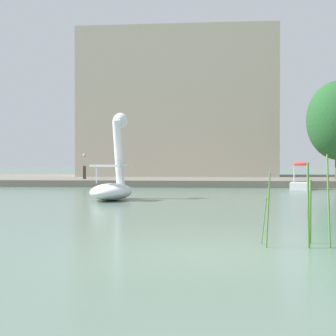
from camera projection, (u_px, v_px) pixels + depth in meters
ground_plane at (212, 251)px, 8.13m from camera, size 408.43×408.43×0.00m
shore_bank_far at (214, 180)px, 38.80m from camera, size 133.35×18.23×0.41m
swan_boat at (113, 181)px, 19.76m from camera, size 1.82×2.96×3.48m
pedal_boat_red at (301, 182)px, 27.85m from camera, size 1.47×2.14×1.50m
person_on_path at (84, 165)px, 33.35m from camera, size 0.26×0.24×1.67m
apartment_block at (180, 107)px, 42.96m from camera, size 15.62×8.98×11.67m
reed_clump_foreground at (319, 208)px, 8.60m from camera, size 1.59×0.65×1.56m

